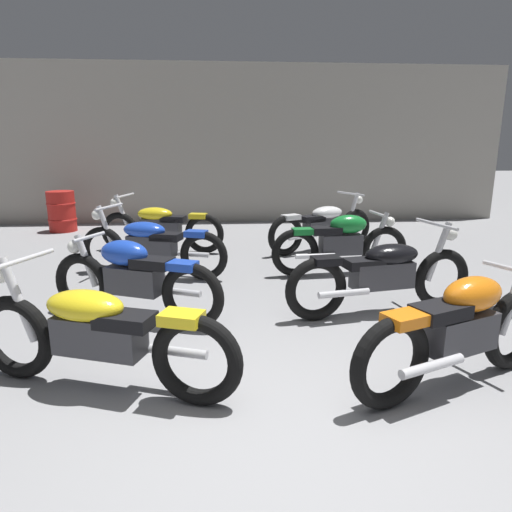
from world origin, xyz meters
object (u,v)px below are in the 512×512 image
object	(u,v)px
motorcycle_left_row_1	(134,278)
motorcycle_right_row_0	(461,329)
oil_drum	(62,211)
motorcycle_right_row_1	(383,273)
motorcycle_right_row_2	(341,243)
motorcycle_right_row_3	(323,225)
motorcycle_left_row_0	(98,333)
motorcycle_left_row_2	(151,245)
motorcycle_left_row_3	(160,226)

from	to	relation	value
motorcycle_left_row_1	motorcycle_right_row_0	distance (m)	3.06
oil_drum	motorcycle_right_row_1	bearing A→B (deg)	-45.98
motorcycle_right_row_1	motorcycle_right_row_2	world-z (taller)	motorcycle_right_row_1
motorcycle_left_row_1	motorcycle_right_row_3	distance (m)	4.03
motorcycle_left_row_1	motorcycle_right_row_2	world-z (taller)	same
motorcycle_right_row_2	motorcycle_right_row_3	distance (m)	1.50
motorcycle_left_row_0	motorcycle_left_row_2	xyz separation A→B (m)	(-0.07, 3.01, 0.00)
motorcycle_left_row_2	motorcycle_right_row_1	bearing A→B (deg)	-31.47
motorcycle_left_row_3	motorcycle_right_row_3	xyz separation A→B (m)	(2.77, -0.10, 0.00)
motorcycle_left_row_2	motorcycle_right_row_1	world-z (taller)	same
motorcycle_left_row_2	motorcycle_left_row_3	xyz separation A→B (m)	(-0.06, 1.51, 0.00)
motorcycle_right_row_3	motorcycle_left_row_0	bearing A→B (deg)	-120.89
motorcycle_left_row_1	motorcycle_left_row_3	xyz separation A→B (m)	(-0.13, 3.14, -0.01)
motorcycle_left_row_1	motorcycle_right_row_2	size ratio (longest dim) A/B	0.94
motorcycle_right_row_1	motorcycle_right_row_3	bearing A→B (deg)	89.47
motorcycle_left_row_2	motorcycle_right_row_3	size ratio (longest dim) A/B	1.05
motorcycle_left_row_2	oil_drum	size ratio (longest dim) A/B	2.47
motorcycle_left_row_3	motorcycle_right_row_2	world-z (taller)	motorcycle_left_row_3
motorcycle_left_row_3	motorcycle_right_row_0	bearing A→B (deg)	-59.21
motorcycle_left_row_1	motorcycle_left_row_3	world-z (taller)	motorcycle_left_row_3
motorcycle_left_row_0	motorcycle_left_row_3	xyz separation A→B (m)	(-0.13, 4.52, 0.00)
motorcycle_left_row_1	motorcycle_left_row_2	world-z (taller)	motorcycle_left_row_2
motorcycle_left_row_0	motorcycle_left_row_1	world-z (taller)	motorcycle_left_row_0
motorcycle_left_row_1	motorcycle_left_row_3	size ratio (longest dim) A/B	0.87
motorcycle_right_row_2	oil_drum	distance (m)	6.26
motorcycle_left_row_1	motorcycle_right_row_0	xyz separation A→B (m)	(2.65, -1.53, 0.00)
motorcycle_left_row_1	motorcycle_left_row_2	size ratio (longest dim) A/B	0.89
motorcycle_left_row_1	motorcycle_right_row_0	world-z (taller)	same
motorcycle_right_row_1	oil_drum	distance (m)	7.32
motorcycle_left_row_1	motorcycle_left_row_2	xyz separation A→B (m)	(-0.07, 1.64, -0.01)
motorcycle_right_row_1	oil_drum	world-z (taller)	motorcycle_right_row_1
motorcycle_left_row_1	motorcycle_right_row_3	bearing A→B (deg)	48.98
motorcycle_left_row_1	motorcycle_right_row_2	distance (m)	2.99
motorcycle_right_row_2	motorcycle_left_row_1	bearing A→B (deg)	-149.12
motorcycle_left_row_2	motorcycle_right_row_1	xyz separation A→B (m)	(2.68, -1.64, 0.00)
motorcycle_left_row_2	motorcycle_right_row_2	world-z (taller)	motorcycle_left_row_2
motorcycle_right_row_0	oil_drum	bearing A→B (deg)	127.05
motorcycle_right_row_0	oil_drum	world-z (taller)	motorcycle_right_row_0
motorcycle_left_row_0	motorcycle_right_row_2	bearing A→B (deg)	48.61
motorcycle_left_row_0	oil_drum	size ratio (longest dim) A/B	2.45
motorcycle_right_row_1	motorcycle_right_row_3	distance (m)	3.04
motorcycle_left_row_0	motorcycle_right_row_1	distance (m)	2.95
motorcycle_left_row_0	motorcycle_right_row_0	world-z (taller)	motorcycle_left_row_0
motorcycle_left_row_0	motorcycle_left_row_3	size ratio (longest dim) A/B	0.97
motorcycle_right_row_2	motorcycle_right_row_3	size ratio (longest dim) A/B	0.98
motorcycle_left_row_3	motorcycle_right_row_1	xyz separation A→B (m)	(2.75, -3.15, 0.00)
motorcycle_right_row_3	motorcycle_right_row_2	bearing A→B (deg)	-92.76
motorcycle_left_row_3	motorcycle_left_row_1	bearing A→B (deg)	-87.58
motorcycle_right_row_3	motorcycle_right_row_1	bearing A→B (deg)	-90.53
motorcycle_right_row_0	motorcycle_left_row_2	bearing A→B (deg)	130.68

